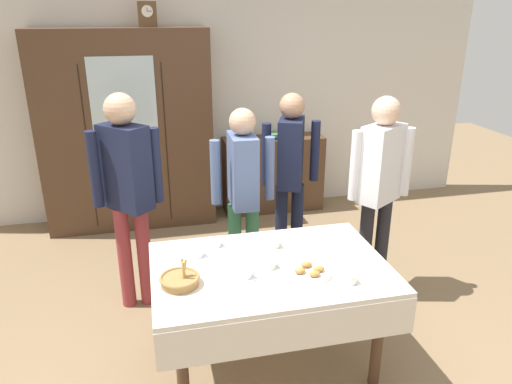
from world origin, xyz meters
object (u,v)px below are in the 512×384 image
(tea_cup_back_edge, at_px, (198,254))
(bread_basket, at_px, (180,280))
(bookshelf_low, at_px, (273,174))
(mantel_clock, at_px, (147,14))
(person_by_cabinet, at_px, (243,184))
(tea_cup_front_edge, at_px, (270,265))
(pastry_plate, at_px, (309,272))
(book_stack, at_px, (274,135))
(tea_cup_mid_right, at_px, (216,244))
(person_beside_shelf, at_px, (380,178))
(dining_table, at_px, (271,283))
(tea_cup_center, at_px, (246,274))
(spoon_far_right, at_px, (302,239))
(person_behind_table_left, at_px, (291,166))
(tea_cup_near_left, at_px, (350,280))
(wall_cabinet, at_px, (127,132))
(spoon_far_left, at_px, (212,268))
(person_near_right_end, at_px, (127,182))
(tea_cup_near_right, at_px, (274,244))

(tea_cup_back_edge, height_order, bread_basket, bread_basket)
(bookshelf_low, relative_size, tea_cup_back_edge, 8.94)
(mantel_clock, distance_m, person_by_cabinet, 2.12)
(bookshelf_low, distance_m, tea_cup_front_edge, 2.76)
(bookshelf_low, height_order, pastry_plate, bookshelf_low)
(book_stack, bearing_deg, tea_cup_mid_right, -113.95)
(mantel_clock, xyz_separation_m, person_beside_shelf, (1.68, -1.86, -1.20))
(dining_table, bearing_deg, tea_cup_front_edge, -145.59)
(book_stack, relative_size, pastry_plate, 0.80)
(bread_basket, bearing_deg, tea_cup_center, -2.10)
(spoon_far_right, bearing_deg, tea_cup_center, -139.69)
(person_behind_table_left, relative_size, person_by_cabinet, 1.03)
(tea_cup_back_edge, bearing_deg, person_behind_table_left, 48.09)
(tea_cup_near_left, bearing_deg, tea_cup_center, 161.21)
(book_stack, relative_size, person_behind_table_left, 0.14)
(wall_cabinet, relative_size, person_behind_table_left, 1.30)
(bread_basket, height_order, pastry_plate, bread_basket)
(tea_cup_front_edge, bearing_deg, tea_cup_mid_right, 128.58)
(mantel_clock, distance_m, tea_cup_front_edge, 3.03)
(spoon_far_left, bearing_deg, person_near_right_end, 120.15)
(mantel_clock, height_order, person_behind_table_left, mantel_clock)
(tea_cup_near_left, bearing_deg, person_near_right_end, 136.00)
(tea_cup_mid_right, distance_m, tea_cup_near_left, 0.95)
(book_stack, relative_size, person_beside_shelf, 0.13)
(spoon_far_left, bearing_deg, bread_basket, -144.11)
(tea_cup_center, distance_m, person_near_right_end, 1.27)
(book_stack, bearing_deg, dining_table, -105.12)
(person_by_cabinet, bearing_deg, person_behind_table_left, 30.78)
(wall_cabinet, height_order, tea_cup_near_left, wall_cabinet)
(tea_cup_mid_right, xyz_separation_m, person_behind_table_left, (0.81, 0.94, 0.21))
(mantel_clock, xyz_separation_m, tea_cup_front_edge, (0.59, -2.59, -1.45))
(dining_table, height_order, person_near_right_end, person_near_right_end)
(tea_cup_near_right, height_order, pastry_plate, tea_cup_near_right)
(tea_cup_front_edge, height_order, tea_cup_near_right, same)
(tea_cup_front_edge, xyz_separation_m, person_behind_table_left, (0.52, 1.30, 0.21))
(pastry_plate, bearing_deg, wall_cabinet, 112.30)
(pastry_plate, bearing_deg, tea_cup_front_edge, 153.49)
(book_stack, distance_m, tea_cup_mid_right, 2.50)
(bookshelf_low, bearing_deg, tea_cup_near_right, -104.71)
(pastry_plate, xyz_separation_m, person_near_right_end, (-1.08, 1.06, 0.30))
(tea_cup_center, relative_size, person_beside_shelf, 0.08)
(bookshelf_low, height_order, spoon_far_right, bookshelf_low)
(wall_cabinet, bearing_deg, book_stack, 1.79)
(spoon_far_right, bearing_deg, wall_cabinet, 118.23)
(book_stack, distance_m, person_behind_table_left, 1.36)
(tea_cup_front_edge, xyz_separation_m, tea_cup_center, (-0.17, -0.08, 0.00))
(person_near_right_end, bearing_deg, pastry_plate, -44.62)
(tea_cup_front_edge, relative_size, person_behind_table_left, 0.08)
(tea_cup_near_right, bearing_deg, pastry_plate, -72.11)
(dining_table, distance_m, person_by_cabinet, 1.05)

